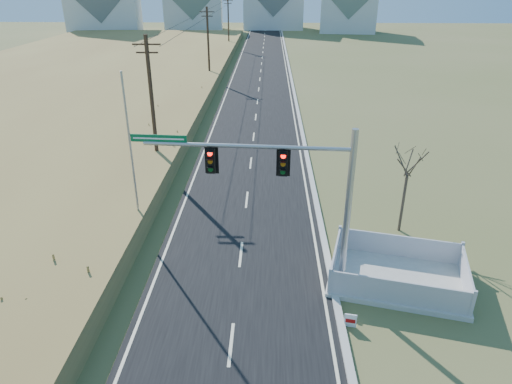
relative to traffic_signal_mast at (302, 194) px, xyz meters
name	(u,v)px	position (x,y,z in m)	size (l,w,h in m)	color
ground	(235,309)	(-2.64, -1.81, -4.38)	(260.00, 260.00, 0.00)	#545B2C
road	(260,74)	(-2.64, 48.19, -4.35)	(8.00, 180.00, 0.06)	black
curb	(290,73)	(1.51, 48.19, -4.29)	(0.30, 180.00, 0.18)	#B2AFA8
reed_marsh	(60,83)	(-26.64, 38.19, -3.73)	(38.00, 110.00, 1.30)	olive
utility_pole_near	(152,103)	(-9.14, 13.19, 0.30)	(1.80, 0.26, 9.00)	#422D1E
utility_pole_mid	(208,43)	(-9.14, 43.19, 0.30)	(1.80, 0.26, 9.00)	#422D1E
utility_pole_far	(228,22)	(-9.14, 73.19, 0.30)	(1.80, 0.26, 9.00)	#422D1E
condo_nnw	(193,1)	(-20.64, 106.19, 2.55)	(14.93, 11.17, 17.03)	silver
condo_ne	(349,2)	(17.36, 102.19, 2.45)	(14.12, 10.51, 16.52)	silver
traffic_signal_mast	(302,194)	(0.00, 0.00, 0.00)	(8.94, 0.92, 7.13)	#9EA0A5
fence_enclosure	(397,277)	(4.36, 0.26, -4.11)	(6.58, 5.24, 1.32)	#B7B5AD
open_sign	(350,321)	(1.86, -2.70, -4.08)	(0.47, 0.14, 0.58)	white
flagpole	(134,173)	(-8.08, 4.30, -1.04)	(0.38, 0.38, 8.38)	#B7B5AD
bare_tree	(409,160)	(5.64, 4.86, -0.40)	(1.87, 1.87, 4.95)	#4C3F33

